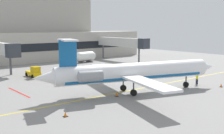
# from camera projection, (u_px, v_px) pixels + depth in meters

# --- Properties ---
(ground) EXTENTS (120.00, 120.00, 0.11)m
(ground) POSITION_uv_depth(u_px,v_px,m) (139.00, 92.00, 41.00)
(ground) COLOR gray
(terminal_building) EXTENTS (75.22, 12.86, 18.08)m
(terminal_building) POSITION_uv_depth(u_px,v_px,m) (24.00, 36.00, 77.00)
(terminal_building) COLOR #ADA89E
(terminal_building) RESTS_ON ground
(jet_bridge_west) EXTENTS (2.40, 19.43, 6.44)m
(jet_bridge_west) POSITION_uv_depth(u_px,v_px,m) (123.00, 43.00, 77.45)
(jet_bridge_west) COLOR silver
(jet_bridge_west) RESTS_ON ground
(jet_bridge_east) EXTENTS (2.40, 16.19, 6.20)m
(jet_bridge_east) POSITION_uv_depth(u_px,v_px,m) (2.00, 49.00, 58.39)
(jet_bridge_east) COLOR silver
(jet_bridge_east) RESTS_ON ground
(regional_jet) EXTENTS (27.85, 22.56, 7.83)m
(regional_jet) POSITION_uv_depth(u_px,v_px,m) (132.00, 72.00, 39.77)
(regional_jet) COLOR white
(regional_jet) RESTS_ON ground
(baggage_tug) EXTENTS (2.36, 3.78, 2.16)m
(baggage_tug) POSITION_uv_depth(u_px,v_px,m) (65.00, 76.00, 48.78)
(baggage_tug) COLOR #E5B20C
(baggage_tug) RESTS_ON ground
(pushback_tractor) EXTENTS (1.83, 4.20, 2.07)m
(pushback_tractor) POSITION_uv_depth(u_px,v_px,m) (34.00, 72.00, 52.64)
(pushback_tractor) COLOR #E5B20C
(pushback_tractor) RESTS_ON ground
(fuel_tank) EXTENTS (6.54, 2.72, 2.79)m
(fuel_tank) POSITION_uv_depth(u_px,v_px,m) (85.00, 56.00, 74.79)
(fuel_tank) COLOR white
(fuel_tank) RESTS_ON ground
(marshaller) EXTENTS (0.73, 0.56, 1.97)m
(marshaller) POSITION_uv_depth(u_px,v_px,m) (197.00, 78.00, 46.07)
(marshaller) COLOR #191E33
(marshaller) RESTS_ON ground
(safety_cone_alpha) EXTENTS (0.47, 0.47, 0.55)m
(safety_cone_alpha) POSITION_uv_depth(u_px,v_px,m) (117.00, 94.00, 38.22)
(safety_cone_alpha) COLOR orange
(safety_cone_alpha) RESTS_ON ground
(safety_cone_bravo) EXTENTS (0.47, 0.47, 0.55)m
(safety_cone_bravo) POSITION_uv_depth(u_px,v_px,m) (65.00, 114.00, 29.55)
(safety_cone_bravo) COLOR orange
(safety_cone_bravo) RESTS_ON ground
(safety_cone_charlie) EXTENTS (0.47, 0.47, 0.55)m
(safety_cone_charlie) POSITION_uv_depth(u_px,v_px,m) (221.00, 85.00, 44.10)
(safety_cone_charlie) COLOR orange
(safety_cone_charlie) RESTS_ON ground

